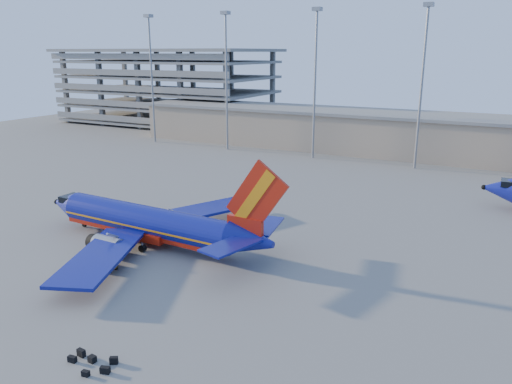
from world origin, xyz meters
TOP-DOWN VIEW (x-y plane):
  - ground at (0.00, 0.00)m, footprint 220.00×220.00m
  - terminal_building at (10.00, 58.00)m, footprint 122.00×16.00m
  - parking_garage at (-62.00, 74.05)m, footprint 62.00×32.00m
  - light_mast_row at (5.00, 46.00)m, footprint 101.60×1.60m
  - aircraft_main at (-3.55, -5.99)m, footprint 32.49×31.24m
  - baggage_tug at (-3.31, -13.43)m, footprint 2.51×2.06m
  - luggage_pile at (7.08, -25.70)m, footprint 3.59×2.34m

SIDE VIEW (x-z plane):
  - ground at x=0.00m, z-range 0.00..0.00m
  - luggage_pile at x=7.08m, z-range -0.03..0.51m
  - baggage_tug at x=-3.31m, z-range 0.03..1.59m
  - aircraft_main at x=-3.55m, z-range -3.15..7.85m
  - terminal_building at x=10.00m, z-range 0.07..8.57m
  - parking_garage at x=-62.00m, z-range 1.03..22.43m
  - light_mast_row at x=5.00m, z-range 3.23..31.88m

